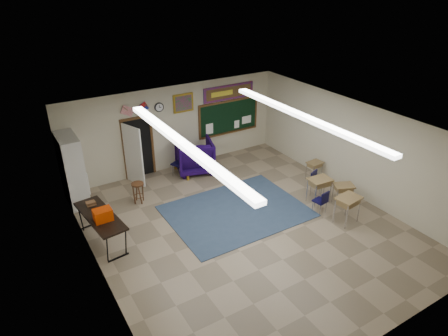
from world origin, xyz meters
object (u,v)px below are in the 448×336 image
student_desk_front_right (314,169)px  wooden_stool (138,192)px  wingback_armchair (195,156)px  student_desk_front_left (319,189)px  folding_table (102,227)px

student_desk_front_right → wooden_stool: 5.94m
wingback_armchair → student_desk_front_left: wingback_armchair is taller
wooden_stool → student_desk_front_right: bearing=-16.2°
wingback_armchair → wooden_stool: 2.68m
wingback_armchair → student_desk_front_right: wingback_armchair is taller
student_desk_front_left → folding_table: size_ratio=0.39×
folding_table → wooden_stool: bearing=35.8°
wingback_armchair → student_desk_front_right: size_ratio=2.04×
wingback_armchair → student_desk_front_right: 4.19m
wingback_armchair → folding_table: size_ratio=0.62×
wingback_armchair → wooden_stool: (-2.47, -0.99, -0.24)m
student_desk_front_right → wooden_stool: size_ratio=0.94×
student_desk_front_right → folding_table: size_ratio=0.30×
wingback_armchair → student_desk_front_left: 4.50m
student_desk_front_right → folding_table: folding_table is taller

